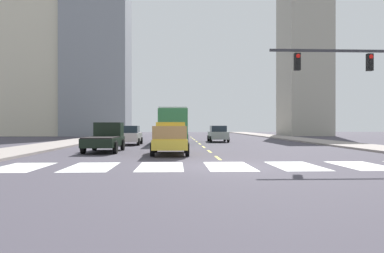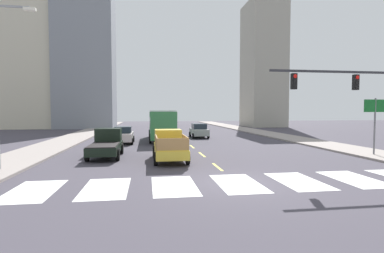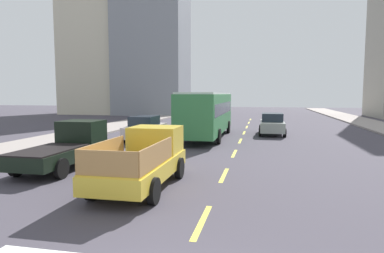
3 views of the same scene
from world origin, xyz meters
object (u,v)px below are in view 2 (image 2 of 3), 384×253
(pickup_stakebed, at_px, (169,146))
(pickup_dark, at_px, (107,144))
(traffic_signal_gantry, at_px, (374,94))
(direction_sign_green, at_px, (375,114))
(sedan_near_left, at_px, (124,135))
(city_bus, at_px, (161,123))
(sedan_mid, at_px, (199,131))

(pickup_stakebed, xyz_separation_m, pickup_dark, (-4.37, 2.18, -0.02))
(pickup_dark, bearing_deg, pickup_stakebed, -24.15)
(traffic_signal_gantry, xyz_separation_m, direction_sign_green, (3.74, 4.34, -1.17))
(pickup_stakebed, height_order, sedan_near_left, pickup_stakebed)
(city_bus, bearing_deg, direction_sign_green, -44.32)
(pickup_dark, distance_m, direction_sign_green, 19.43)
(pickup_stakebed, relative_size, direction_sign_green, 1.24)
(sedan_near_left, distance_m, direction_sign_green, 21.89)
(pickup_stakebed, bearing_deg, sedan_mid, 72.80)
(traffic_signal_gantry, bearing_deg, direction_sign_green, 49.27)
(city_bus, relative_size, traffic_signal_gantry, 1.19)
(pickup_stakebed, height_order, pickup_dark, same)
(pickup_stakebed, xyz_separation_m, sedan_near_left, (-3.82, 10.69, -0.08))
(pickup_stakebed, relative_size, traffic_signal_gantry, 0.57)
(sedan_near_left, height_order, direction_sign_green, direction_sign_green)
(pickup_dark, distance_m, sedan_near_left, 8.53)
(sedan_near_left, distance_m, traffic_signal_gantry, 21.88)
(pickup_dark, xyz_separation_m, sedan_near_left, (0.55, 8.52, -0.06))
(city_bus, distance_m, traffic_signal_gantry, 21.40)
(direction_sign_green, bearing_deg, pickup_dark, 171.32)
(city_bus, relative_size, sedan_mid, 2.45)
(sedan_near_left, bearing_deg, direction_sign_green, -29.10)
(city_bus, distance_m, direction_sign_green, 20.24)
(city_bus, relative_size, sedan_near_left, 2.45)
(sedan_mid, bearing_deg, traffic_signal_gantry, -76.35)
(city_bus, bearing_deg, sedan_near_left, -148.00)
(pickup_stakebed, distance_m, pickup_dark, 4.89)
(traffic_signal_gantry, distance_m, direction_sign_green, 5.84)
(sedan_near_left, xyz_separation_m, traffic_signal_gantry, (14.80, -15.77, 3.34))
(traffic_signal_gantry, bearing_deg, sedan_near_left, 133.18)
(pickup_stakebed, bearing_deg, city_bus, 89.17)
(sedan_near_left, xyz_separation_m, sedan_mid, (8.64, 5.34, 0.00))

